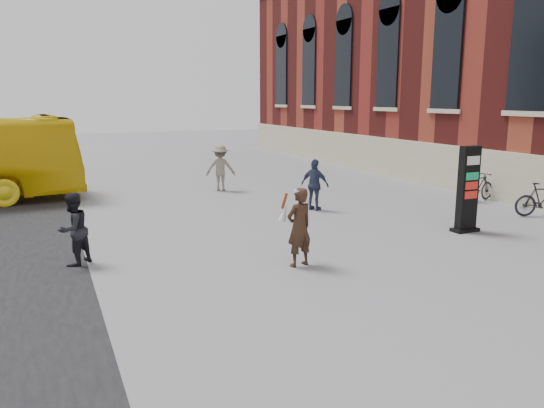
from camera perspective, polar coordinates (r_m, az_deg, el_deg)
name	(u,v)px	position (r m, az deg, el deg)	size (l,w,h in m)	color
ground	(343,272)	(11.56, 7.69, -7.29)	(100.00, 100.00, 0.00)	#9E9EA3
info_pylon	(468,189)	(15.60, 20.31, 1.49)	(0.77, 0.39, 2.40)	black
woman	(299,226)	(11.67, 2.90, -2.40)	(0.76, 0.72, 1.77)	black
pedestrian_a	(73,229)	(12.54, -20.60, -2.56)	(0.80, 0.62, 1.64)	black
pedestrian_b	(221,168)	(21.45, -5.56, 3.90)	(1.19, 0.68, 1.84)	gray
pedestrian_c	(315,185)	(17.60, 4.64, 2.07)	(1.00, 0.42, 1.71)	#303855
bike_5	(543,200)	(18.71, 27.11, 0.43)	(0.51, 1.79, 1.08)	black
bike_7	(478,187)	(20.50, 21.31, 1.71)	(0.49, 1.74, 1.04)	black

